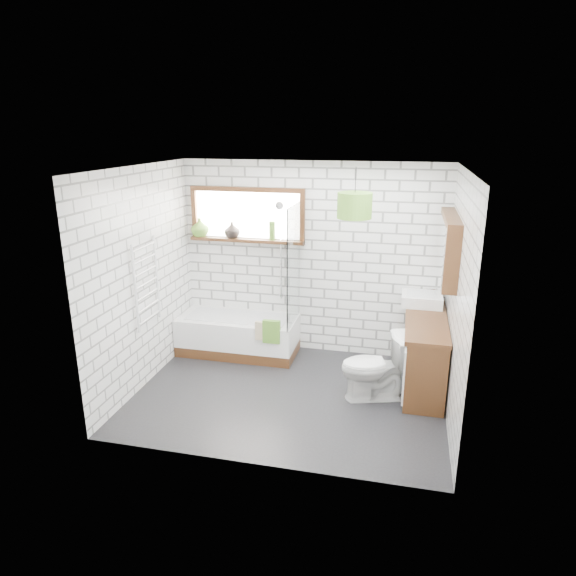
% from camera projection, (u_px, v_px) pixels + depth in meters
% --- Properties ---
extents(floor, '(3.40, 2.60, 0.01)m').
position_uv_depth(floor, '(289.00, 394.00, 5.80)').
color(floor, black).
rests_on(floor, ground).
extents(ceiling, '(3.40, 2.60, 0.01)m').
position_uv_depth(ceiling, '(289.00, 168.00, 5.06)').
color(ceiling, white).
rests_on(ceiling, ground).
extents(wall_back, '(3.40, 0.01, 2.50)m').
position_uv_depth(wall_back, '(312.00, 259.00, 6.64)').
color(wall_back, white).
rests_on(wall_back, ground).
extents(wall_front, '(3.40, 0.01, 2.50)m').
position_uv_depth(wall_front, '(253.00, 335.00, 4.22)').
color(wall_front, white).
rests_on(wall_front, ground).
extents(wall_left, '(0.01, 2.60, 2.50)m').
position_uv_depth(wall_left, '(142.00, 279.00, 5.80)').
color(wall_left, white).
rests_on(wall_left, ground).
extents(wall_right, '(0.01, 2.60, 2.50)m').
position_uv_depth(wall_right, '(457.00, 301.00, 5.06)').
color(wall_right, white).
rests_on(wall_right, ground).
extents(window, '(1.52, 0.16, 0.68)m').
position_uv_depth(window, '(247.00, 215.00, 6.62)').
color(window, '#391F0F').
rests_on(window, wall_back).
extents(towel_radiator, '(0.06, 0.52, 1.00)m').
position_uv_depth(towel_radiator, '(146.00, 283.00, 5.81)').
color(towel_radiator, white).
rests_on(towel_radiator, wall_left).
extents(mirror_cabinet, '(0.16, 1.20, 0.70)m').
position_uv_depth(mirror_cabinet, '(448.00, 247.00, 5.52)').
color(mirror_cabinet, '#391F0F').
rests_on(mirror_cabinet, wall_right).
extents(shower_riser, '(0.02, 0.02, 1.30)m').
position_uv_depth(shower_riser, '(281.00, 251.00, 6.66)').
color(shower_riser, silver).
rests_on(shower_riser, wall_back).
extents(bathtub, '(1.55, 0.68, 0.50)m').
position_uv_depth(bathtub, '(238.00, 335.00, 6.82)').
color(bathtub, white).
rests_on(bathtub, floor).
extents(shower_screen, '(0.02, 0.72, 1.50)m').
position_uv_depth(shower_screen, '(294.00, 265.00, 6.36)').
color(shower_screen, white).
rests_on(shower_screen, bathtub).
extents(towel_green, '(0.22, 0.06, 0.30)m').
position_uv_depth(towel_green, '(271.00, 332.00, 6.31)').
color(towel_green, '#4F8427').
rests_on(towel_green, bathtub).
extents(towel_beige, '(0.18, 0.05, 0.24)m').
position_uv_depth(towel_beige, '(263.00, 331.00, 6.34)').
color(towel_beige, tan).
rests_on(towel_beige, bathtub).
extents(vanity, '(0.46, 1.43, 0.82)m').
position_uv_depth(vanity, '(425.00, 353.00, 5.90)').
color(vanity, '#391F0F').
rests_on(vanity, floor).
extents(basin, '(0.48, 0.42, 0.14)m').
position_uv_depth(basin, '(422.00, 299.00, 6.23)').
color(basin, white).
rests_on(basin, vanity).
extents(tap, '(0.03, 0.03, 0.17)m').
position_uv_depth(tap, '(436.00, 295.00, 6.18)').
color(tap, silver).
rests_on(tap, vanity).
extents(toilet, '(0.62, 0.83, 0.76)m').
position_uv_depth(toilet, '(375.00, 367.00, 5.61)').
color(toilet, white).
rests_on(toilet, floor).
extents(vase_olive, '(0.30, 0.30, 0.24)m').
position_uv_depth(vase_olive, '(200.00, 229.00, 6.79)').
color(vase_olive, '#56892A').
rests_on(vase_olive, window).
extents(vase_dark, '(0.20, 0.20, 0.21)m').
position_uv_depth(vase_dark, '(232.00, 231.00, 6.70)').
color(vase_dark, black).
rests_on(vase_dark, window).
extents(bottle, '(0.08, 0.08, 0.24)m').
position_uv_depth(bottle, '(272.00, 232.00, 6.58)').
color(bottle, '#56892A').
rests_on(bottle, window).
extents(pendant, '(0.37, 0.37, 0.27)m').
position_uv_depth(pendant, '(355.00, 205.00, 5.39)').
color(pendant, '#4F8427').
rests_on(pendant, ceiling).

